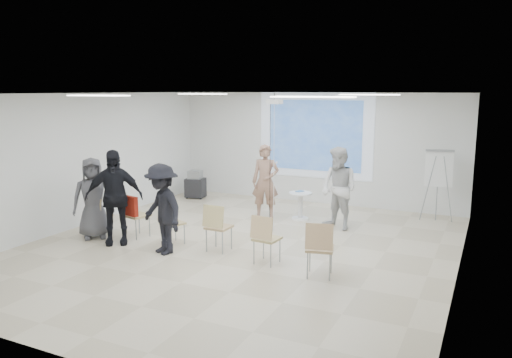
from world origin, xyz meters
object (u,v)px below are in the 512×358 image
at_px(pedestal_table, 300,204).
at_px(flipchart_easel, 439,169).
at_px(chair_left_mid, 134,212).
at_px(audience_left, 114,190).
at_px(chair_center, 217,224).
at_px(chair_far_left, 98,213).
at_px(chair_right_inner, 265,235).
at_px(audience_mid, 162,203).
at_px(laptop, 173,221).
at_px(audience_outer, 93,193).
at_px(chair_right_far, 320,245).
at_px(player_left, 265,177).
at_px(chair_left_inner, 169,220).
at_px(av_cart, 195,185).
at_px(player_right, 339,184).

xyz_separation_m(pedestal_table, flipchart_easel, (2.96, 1.23, 0.88)).
height_order(chair_left_mid, audience_left, audience_left).
bearing_deg(chair_center, audience_left, -168.10).
height_order(chair_far_left, flipchart_easel, flipchart_easel).
xyz_separation_m(chair_center, audience_left, (-2.11, -0.43, 0.55)).
height_order(chair_far_left, chair_center, chair_center).
xyz_separation_m(chair_right_inner, audience_mid, (-2.01, -0.27, 0.44)).
bearing_deg(laptop, chair_left_mid, 22.74).
distance_m(chair_left_mid, audience_outer, 0.93).
relative_size(chair_left_mid, chair_right_far, 0.97).
bearing_deg(chair_right_inner, pedestal_table, 104.45).
height_order(pedestal_table, player_left, player_left).
distance_m(player_left, chair_left_mid, 3.28).
height_order(chair_center, audience_left, audience_left).
distance_m(chair_left_inner, laptop, 0.10).
distance_m(player_left, laptop, 2.87).
bearing_deg(chair_far_left, flipchart_easel, 34.98).
distance_m(audience_mid, av_cart, 4.98).
distance_m(player_right, chair_far_left, 5.24).
bearing_deg(player_right, chair_right_far, -52.75).
bearing_deg(av_cart, audience_outer, -98.76).
distance_m(chair_left_mid, laptop, 0.99).
bearing_deg(flipchart_easel, chair_left_inner, -145.29).
xyz_separation_m(audience_left, audience_outer, (-0.68, 0.13, -0.15)).
height_order(chair_center, laptop, chair_center).
xyz_separation_m(chair_left_inner, audience_mid, (0.19, -0.48, 0.47)).
distance_m(pedestal_table, av_cart, 3.72).
xyz_separation_m(pedestal_table, player_right, (1.05, -0.40, 0.64)).
relative_size(chair_left_mid, chair_left_inner, 1.07).
xyz_separation_m(player_right, av_cart, (-4.63, 1.39, -0.65)).
relative_size(pedestal_table, av_cart, 0.89).
xyz_separation_m(pedestal_table, av_cart, (-3.58, 0.99, -0.01)).
xyz_separation_m(chair_left_inner, flipchart_easel, (4.61, 4.22, 0.75)).
xyz_separation_m(chair_left_inner, laptop, (0.03, 0.09, -0.05)).
relative_size(chair_right_far, audience_left, 0.44).
distance_m(laptop, audience_mid, 0.78).
xyz_separation_m(player_right, chair_far_left, (-4.45, -2.71, -0.53)).
relative_size(pedestal_table, chair_center, 0.76).
distance_m(chair_center, chair_right_far, 2.25).
xyz_separation_m(chair_left_mid, chair_center, (2.02, -0.05, 0.01)).
height_order(player_right, chair_far_left, player_right).
bearing_deg(chair_right_far, audience_outer, 164.79).
distance_m(audience_left, flipchart_easel, 7.30).
bearing_deg(audience_mid, player_left, 102.47).
relative_size(chair_left_mid, audience_left, 0.42).
xyz_separation_m(chair_center, flipchart_easel, (3.54, 4.19, 0.71)).
bearing_deg(flipchart_easel, audience_mid, -141.01).
xyz_separation_m(chair_center, audience_outer, (-2.79, -0.30, 0.40)).
bearing_deg(audience_outer, chair_far_left, 57.14).
xyz_separation_m(chair_far_left, av_cart, (-0.18, 4.10, -0.12)).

